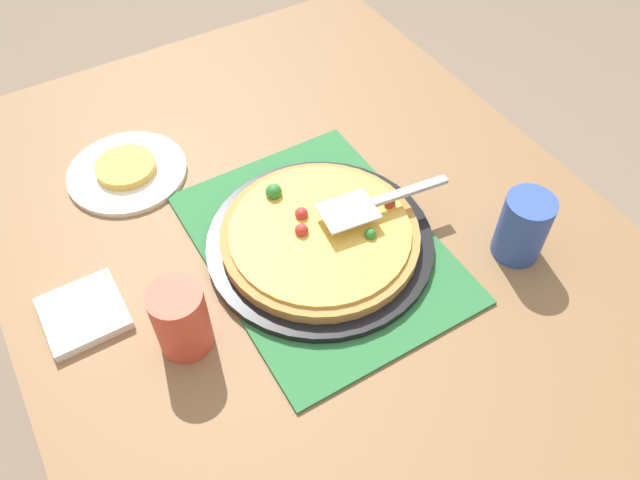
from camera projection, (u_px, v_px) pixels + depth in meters
ground_plane at (320, 427)px, 1.63m from camera, size 8.00×8.00×0.00m
dining_table at (320, 285)px, 1.13m from camera, size 1.40×1.00×0.75m
placemat at (320, 246)px, 1.05m from camera, size 0.48×0.36×0.01m
pizza_pan at (320, 243)px, 1.04m from camera, size 0.38×0.38×0.01m
pizza at (320, 234)px, 1.03m from camera, size 0.33×0.33×0.05m
plate_far_right at (127, 172)px, 1.16m from camera, size 0.22×0.22×0.01m
served_slice_right at (126, 167)px, 1.15m from camera, size 0.11×0.11×0.02m
cup_near at (181, 319)px, 0.89m from camera, size 0.08×0.08×0.12m
cup_far at (523, 227)px, 1.00m from camera, size 0.08×0.08×0.12m
pizza_server at (374, 202)px, 1.02m from camera, size 0.08×0.23×0.01m
napkin_stack at (84, 313)px, 0.96m from camera, size 0.12×0.12×0.02m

